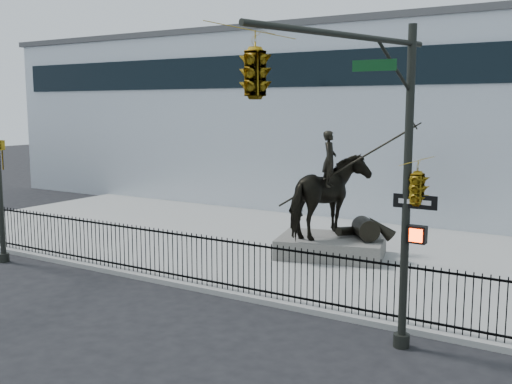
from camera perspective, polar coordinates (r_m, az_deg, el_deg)
The scene contains 7 objects.
ground at distance 17.28m, azimuth -9.56°, elevation -9.85°, with size 120.00×120.00×0.00m, color black.
plaza at distance 22.78m, azimuth 2.14°, elevation -5.12°, with size 30.00×12.00×0.15m, color gray.
building at distance 34.10m, azimuth 13.08°, elevation 6.61°, with size 44.00×14.00×9.00m, color white.
picket_fence at distance 17.95m, azimuth -6.99°, elevation -6.11°, with size 22.10×0.10×1.50m.
statue_plinth at distance 21.00m, azimuth 7.16°, elevation -5.18°, with size 3.56×2.45×0.67m, color #54514C.
equestrian_statue at distance 20.66m, azimuth 7.44°, elevation -0.52°, with size 4.43×3.33×3.87m.
traffic_signal_right at distance 11.23m, azimuth 8.37°, elevation 5.73°, with size 2.17×6.86×7.00m.
Camera 1 is at (10.91, -12.30, 5.32)m, focal length 42.00 mm.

